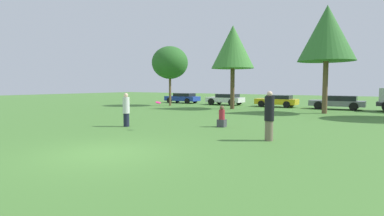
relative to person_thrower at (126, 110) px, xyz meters
name	(u,v)px	position (x,y,z in m)	size (l,w,h in m)	color
ground_plane	(104,153)	(4.00, -4.80, -0.88)	(120.00, 120.00, 0.00)	#477A33
person_thrower	(126,110)	(0.00, 0.00, 0.00)	(0.35, 0.35, 1.75)	#191E33
person_catcher	(269,116)	(7.61, 0.26, 0.09)	(0.37, 0.37, 1.94)	#726651
frisbee	(158,103)	(2.23, -0.04, 0.45)	(0.26, 0.26, 0.12)	#F21E72
bystander_sitting	(222,118)	(4.21, 2.67, -0.42)	(0.41, 0.34, 1.11)	#3F3F47
tree_0	(170,63)	(-8.06, 13.94, 3.59)	(3.75, 3.75, 6.18)	brown
tree_1	(233,47)	(-0.69, 13.69, 4.66)	(3.83, 3.83, 7.49)	brown
tree_2	(327,34)	(7.12, 13.66, 5.14)	(4.18, 4.18, 8.14)	brown
parked_car_blue	(183,98)	(-9.77, 18.56, -0.25)	(4.22, 2.01, 1.18)	#1E389E
parked_car_white	(226,99)	(-3.80, 18.30, -0.22)	(3.95, 2.17, 1.20)	silver
parked_car_yellow	(277,101)	(1.86, 18.44, -0.25)	(4.04, 2.01, 1.17)	gold
parked_car_grey	(338,102)	(7.35, 18.46, -0.22)	(4.57, 2.01, 1.22)	slate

